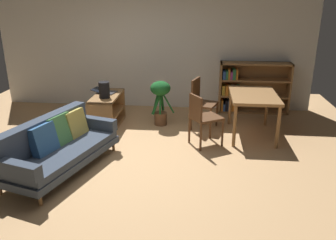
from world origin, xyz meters
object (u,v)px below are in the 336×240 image
object	(u,v)px
media_console	(108,111)
bookshelf	(248,88)
dining_table	(253,99)
dining_chair_near	(203,117)
desk_speaker	(104,90)
open_laptop	(105,92)
dining_chair_far	(201,100)
potted_floor_plant	(160,97)
fabric_couch	(57,145)

from	to	relation	value
media_console	bookshelf	world-z (taller)	bookshelf
dining_table	dining_chair_near	size ratio (longest dim) A/B	1.34
media_console	dining_table	world-z (taller)	dining_table
desk_speaker	dining_table	distance (m)	2.67
open_laptop	dining_chair_far	size ratio (longest dim) A/B	0.53
open_laptop	desk_speaker	xyz separation A→B (m)	(0.08, -0.34, 0.13)
media_console	potted_floor_plant	world-z (taller)	potted_floor_plant
dining_table	dining_chair_near	world-z (taller)	dining_chair_near
dining_chair_near	dining_chair_far	world-z (taller)	dining_chair_far
potted_floor_plant	dining_table	size ratio (longest dim) A/B	0.74
potted_floor_plant	bookshelf	xyz separation A→B (m)	(1.76, 1.01, -0.04)
potted_floor_plant	bookshelf	world-z (taller)	bookshelf
potted_floor_plant	dining_chair_near	bearing A→B (deg)	-48.84
dining_table	desk_speaker	bearing A→B (deg)	178.85
media_console	open_laptop	size ratio (longest dim) A/B	2.08
potted_floor_plant	desk_speaker	bearing A→B (deg)	-161.77
dining_chair_near	desk_speaker	bearing A→B (deg)	161.63
potted_floor_plant	bookshelf	distance (m)	2.03
dining_table	dining_chair_near	xyz separation A→B (m)	(-0.87, -0.54, -0.17)
media_console	potted_floor_plant	size ratio (longest dim) A/B	1.19
fabric_couch	open_laptop	xyz separation A→B (m)	(0.17, 1.96, 0.26)
desk_speaker	bookshelf	distance (m)	3.07
open_laptop	dining_table	distance (m)	2.78
desk_speaker	dining_chair_near	xyz separation A→B (m)	(1.79, -0.60, -0.24)
desk_speaker	bookshelf	world-z (taller)	bookshelf
open_laptop	potted_floor_plant	xyz separation A→B (m)	(1.07, -0.02, -0.07)
fabric_couch	media_console	size ratio (longest dim) A/B	1.92
open_laptop	potted_floor_plant	distance (m)	1.07
dining_chair_near	bookshelf	distance (m)	2.16
media_console	desk_speaker	bearing A→B (deg)	-84.84
fabric_couch	bookshelf	distance (m)	4.22
fabric_couch	bookshelf	bearing A→B (deg)	44.62
media_console	dining_table	distance (m)	2.72
potted_floor_plant	dining_chair_near	xyz separation A→B (m)	(0.81, -0.92, -0.05)
dining_chair_near	dining_chair_far	distance (m)	0.84
desk_speaker	dining_table	world-z (taller)	desk_speaker
desk_speaker	dining_table	size ratio (longest dim) A/B	0.25
fabric_couch	potted_floor_plant	xyz separation A→B (m)	(1.24, 1.95, 0.19)
media_console	dining_chair_near	world-z (taller)	dining_chair_near
media_console	dining_chair_far	xyz separation A→B (m)	(1.77, 0.06, 0.24)
media_console	desk_speaker	xyz separation A→B (m)	(0.02, -0.19, 0.46)
desk_speaker	bookshelf	xyz separation A→B (m)	(2.75, 1.34, -0.24)
potted_floor_plant	dining_chair_near	distance (m)	1.22
dining_chair_near	open_laptop	bearing A→B (deg)	153.41
media_console	open_laptop	xyz separation A→B (m)	(-0.07, 0.16, 0.33)
media_console	dining_chair_near	size ratio (longest dim) A/B	1.17
dining_table	media_console	bearing A→B (deg)	174.90
desk_speaker	dining_chair_far	world-z (taller)	dining_chair_far
fabric_couch	dining_chair_near	distance (m)	2.29
dining_table	dining_chair_near	distance (m)	1.04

